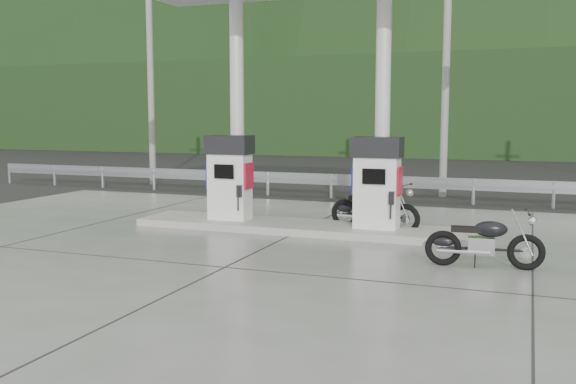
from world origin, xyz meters
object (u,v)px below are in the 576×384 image
(gas_pump_right, at_px, (377,183))
(motorcycle_right, at_px, (484,242))
(gas_pump_left, at_px, (230,177))
(motorcycle_left, at_px, (374,210))

(gas_pump_right, height_order, motorcycle_right, gas_pump_right)
(gas_pump_right, bearing_deg, gas_pump_left, 180.00)
(gas_pump_left, xyz_separation_m, motorcycle_left, (3.03, 0.55, -0.61))
(motorcycle_left, distance_m, motorcycle_right, 3.52)
(gas_pump_left, distance_m, gas_pump_right, 3.20)
(motorcycle_right, bearing_deg, gas_pump_left, 153.31)
(gas_pump_left, distance_m, motorcycle_right, 5.80)
(gas_pump_right, relative_size, motorcycle_left, 0.98)
(gas_pump_right, bearing_deg, motorcycle_left, 107.15)
(gas_pump_right, xyz_separation_m, motorcycle_right, (2.18, -2.07, -0.65))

